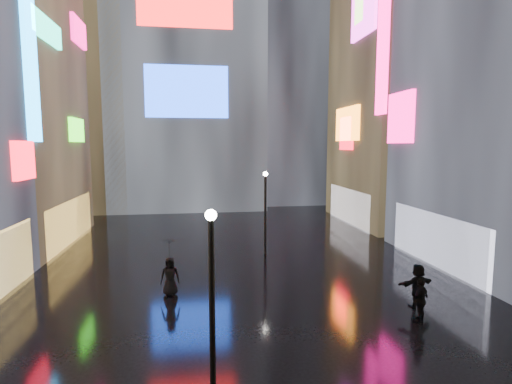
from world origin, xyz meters
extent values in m
plane|color=black|center=(0.00, 20.00, 0.00)|extent=(140.00, 140.00, 0.00)
cube|color=red|center=(-10.85, 18.32, 6.06)|extent=(0.25, 2.24, 1.94)
cube|color=#1186DC|center=(-10.85, 20.00, 11.00)|extent=(0.25, 1.40, 8.00)
cube|color=#FFC659|center=(-11.10, 26.00, 1.50)|extent=(0.20, 10.00, 3.00)
cube|color=#2FC616|center=(-10.85, 27.82, 7.91)|extent=(0.25, 3.00, 1.71)
cube|color=#16D19D|center=(-10.85, 22.61, 13.61)|extent=(0.25, 4.84, 1.37)
cube|color=#DC0B63|center=(-10.85, 29.70, 15.31)|extent=(0.25, 3.32, 1.94)
cube|color=white|center=(11.10, 17.00, 1.50)|extent=(0.20, 9.00, 3.00)
cube|color=#DC0B63|center=(10.85, 21.12, 8.58)|extent=(0.25, 2.99, 3.26)
cube|color=#DC0B63|center=(10.85, 24.00, 14.00)|extent=(0.25, 1.40, 10.00)
cube|color=black|center=(16.00, 30.00, 14.00)|extent=(10.00, 12.00, 28.00)
cube|color=white|center=(11.10, 30.00, 1.50)|extent=(0.20, 9.00, 3.00)
cube|color=orange|center=(10.85, 30.32, 8.66)|extent=(0.25, 4.92, 2.91)
cube|color=#DC2CC9|center=(10.85, 27.51, 17.02)|extent=(0.25, 4.36, 3.46)
cube|color=red|center=(10.85, 30.44, 7.84)|extent=(0.25, 2.63, 2.87)
cube|color=#2FC616|center=(10.85, 28.19, 17.94)|extent=(0.25, 1.69, 2.90)
cube|color=black|center=(-3.00, 44.00, 21.00)|extent=(16.00, 14.00, 42.00)
cube|color=#194CFF|center=(-3.00, 36.90, 12.00)|extent=(8.00, 0.20, 5.00)
cube|color=black|center=(9.00, 46.00, 17.00)|extent=(12.00, 12.00, 34.00)
cube|color=black|center=(-14.00, 42.00, 13.00)|extent=(10.00, 10.00, 26.00)
cylinder|color=black|center=(-1.96, 6.76, 2.50)|extent=(0.16, 0.16, 5.00)
sphere|color=white|center=(-1.96, 6.76, 5.05)|extent=(0.30, 0.30, 0.30)
cylinder|color=black|center=(1.97, 21.01, 2.50)|extent=(0.16, 0.16, 5.00)
sphere|color=white|center=(1.97, 21.01, 5.05)|extent=(0.30, 0.30, 0.30)
imported|color=black|center=(6.16, 10.36, 0.88)|extent=(1.10, 0.93, 1.76)
imported|color=black|center=(-3.55, 14.67, 0.89)|extent=(0.89, 0.60, 1.78)
imported|color=black|center=(6.89, 11.80, 0.92)|extent=(1.78, 0.86, 1.85)
imported|color=black|center=(-3.55, 14.67, 2.22)|extent=(1.38, 1.38, 0.89)
camera|label=1|loc=(-2.33, -3.27, 6.81)|focal=28.00mm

